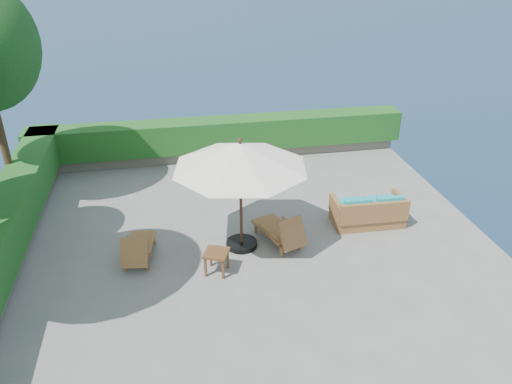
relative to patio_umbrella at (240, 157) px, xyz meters
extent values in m
plane|color=gray|center=(0.18, -0.13, -2.39)|extent=(12.00, 12.00, 0.00)
cube|color=#5D554A|center=(0.18, -0.13, -3.94)|extent=(12.00, 12.00, 3.00)
plane|color=#18324A|center=(0.18, -0.13, -5.39)|extent=(600.00, 600.00, 0.00)
cube|color=#736C5C|center=(0.18, 5.47, -2.21)|extent=(12.00, 0.60, 0.36)
cube|color=#736C5C|center=(-5.42, -0.13, -2.21)|extent=(0.60, 12.00, 0.36)
cube|color=#1A4413|center=(0.18, 5.47, -1.54)|extent=(12.40, 0.90, 1.00)
cylinder|color=#462F1B|center=(-5.82, 3.07, -0.05)|extent=(0.20, 0.20, 4.68)
cylinder|color=black|center=(0.00, 0.00, -2.33)|extent=(0.91, 0.91, 0.12)
cylinder|color=#3B2015|center=(0.00, 0.00, -1.03)|extent=(0.08, 0.08, 2.72)
cone|color=white|center=(0.00, 0.00, 0.03)|extent=(3.77, 3.77, 0.60)
sphere|color=#3B2015|center=(0.00, 0.00, 0.39)|extent=(0.12, 0.12, 0.10)
cube|color=olive|center=(-2.75, -0.52, -2.27)|extent=(0.06, 0.06, 0.23)
cube|color=olive|center=(-2.25, -0.59, -2.27)|extent=(0.06, 0.06, 0.23)
cube|color=olive|center=(-2.61, 0.55, -2.27)|extent=(0.06, 0.06, 0.23)
cube|color=olive|center=(-2.11, 0.48, -2.27)|extent=(0.06, 0.06, 0.23)
cube|color=olive|center=(-2.42, 0.07, -2.12)|extent=(0.75, 1.24, 0.08)
cube|color=olive|center=(-2.51, -0.60, -1.87)|extent=(0.64, 0.46, 0.63)
cube|color=olive|center=(-2.75, -0.07, -1.98)|extent=(0.16, 0.77, 0.05)
cube|color=olive|center=(-2.14, -0.15, -1.98)|extent=(0.16, 0.77, 0.05)
cube|color=olive|center=(0.85, -0.59, -2.26)|extent=(0.08, 0.08, 0.25)
cube|color=olive|center=(1.37, -0.41, -2.26)|extent=(0.08, 0.08, 0.25)
cube|color=olive|center=(0.45, 0.51, -2.26)|extent=(0.08, 0.08, 0.25)
cube|color=olive|center=(0.97, 0.70, -2.26)|extent=(0.08, 0.08, 0.25)
cube|color=olive|center=(0.88, 0.15, -2.09)|extent=(1.05, 1.42, 0.09)
cube|color=olive|center=(1.13, -0.55, -1.82)|extent=(0.75, 0.61, 0.69)
cube|color=olive|center=(0.63, -0.15, -1.95)|extent=(0.34, 0.80, 0.05)
cube|color=olive|center=(1.26, 0.08, -1.95)|extent=(0.34, 0.80, 0.05)
cube|color=brown|center=(-0.98, -1.05, -2.14)|extent=(0.07, 0.07, 0.49)
cube|color=brown|center=(-0.60, -1.21, -2.14)|extent=(0.07, 0.07, 0.49)
cube|color=brown|center=(-0.82, -0.68, -2.14)|extent=(0.07, 0.07, 0.49)
cube|color=brown|center=(-0.45, -0.83, -2.14)|extent=(0.07, 0.07, 0.49)
cube|color=brown|center=(-0.71, -0.94, -1.87)|extent=(0.67, 0.67, 0.06)
cube|color=olive|center=(3.42, 0.47, -2.19)|extent=(1.84, 0.95, 0.40)
cube|color=olive|center=(3.41, 0.05, -1.83)|extent=(1.82, 0.19, 0.55)
cube|color=olive|center=(2.55, 0.50, -1.89)|extent=(0.14, 0.91, 0.45)
cube|color=olive|center=(4.29, 0.45, -1.89)|extent=(0.14, 0.91, 0.45)
cube|color=teal|center=(3.00, 0.53, -1.90)|extent=(0.80, 0.75, 0.18)
cube|color=teal|center=(3.84, 0.51, -1.90)|extent=(0.80, 0.75, 0.18)
cube|color=teal|center=(2.99, 0.16, -1.66)|extent=(0.71, 0.16, 0.36)
cube|color=teal|center=(3.83, 0.14, -1.66)|extent=(0.71, 0.16, 0.36)
camera|label=1|loc=(-1.52, -10.11, 4.46)|focal=35.00mm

